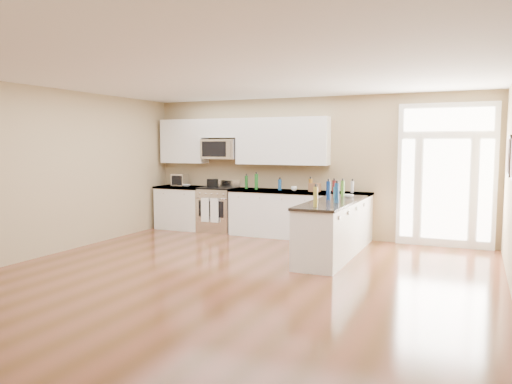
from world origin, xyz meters
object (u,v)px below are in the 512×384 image
(kitchen_range, at_px, (218,209))
(stockpot, at_px, (213,183))
(peninsula_cabinet, at_px, (332,232))
(toaster_oven, at_px, (180,180))

(kitchen_range, distance_m, stockpot, 0.58)
(peninsula_cabinet, relative_size, kitchen_range, 2.15)
(peninsula_cabinet, xyz_separation_m, kitchen_range, (-2.89, 1.45, 0.05))
(peninsula_cabinet, distance_m, stockpot, 3.38)
(stockpot, distance_m, toaster_oven, 0.86)
(toaster_oven, bearing_deg, peninsula_cabinet, -18.62)
(stockpot, xyz_separation_m, toaster_oven, (-0.86, 0.07, 0.03))
(kitchen_range, bearing_deg, peninsula_cabinet, -26.61)
(peninsula_cabinet, bearing_deg, kitchen_range, 153.39)
(peninsula_cabinet, xyz_separation_m, stockpot, (-3.00, 1.42, 0.61))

